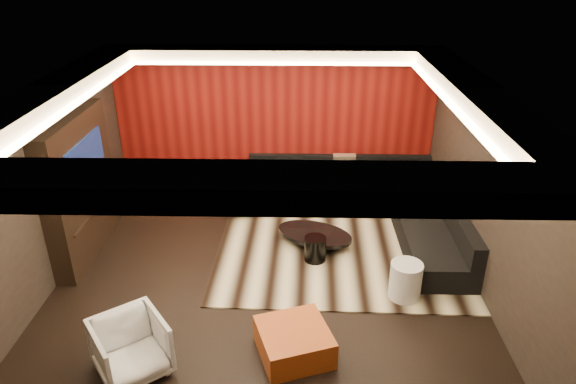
{
  "coord_description": "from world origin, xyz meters",
  "views": [
    {
      "loc": [
        0.46,
        -6.34,
        4.4
      ],
      "look_at": [
        0.3,
        0.6,
        1.05
      ],
      "focal_mm": 32.0,
      "sensor_mm": 36.0,
      "label": 1
    }
  ],
  "objects_px": {
    "drum_stool": "(315,249)",
    "armchair": "(131,348)",
    "coffee_table": "(315,238)",
    "orange_ottoman": "(294,342)",
    "sectional_sofa": "(370,202)",
    "white_side_table": "(405,281)"
  },
  "relations": [
    {
      "from": "drum_stool",
      "to": "armchair",
      "type": "relative_size",
      "value": 0.51
    },
    {
      "from": "white_side_table",
      "to": "armchair",
      "type": "distance_m",
      "value": 3.62
    },
    {
      "from": "coffee_table",
      "to": "armchair",
      "type": "bearing_deg",
      "value": -127.22
    },
    {
      "from": "coffee_table",
      "to": "drum_stool",
      "type": "bearing_deg",
      "value": -90.48
    },
    {
      "from": "coffee_table",
      "to": "orange_ottoman",
      "type": "height_order",
      "value": "orange_ottoman"
    },
    {
      "from": "coffee_table",
      "to": "white_side_table",
      "type": "bearing_deg",
      "value": -48.47
    },
    {
      "from": "coffee_table",
      "to": "orange_ottoman",
      "type": "bearing_deg",
      "value": -97.0
    },
    {
      "from": "drum_stool",
      "to": "orange_ottoman",
      "type": "distance_m",
      "value": 2.03
    },
    {
      "from": "coffee_table",
      "to": "drum_stool",
      "type": "distance_m",
      "value": 0.48
    },
    {
      "from": "armchair",
      "to": "white_side_table",
      "type": "bearing_deg",
      "value": -13.41
    },
    {
      "from": "coffee_table",
      "to": "sectional_sofa",
      "type": "xyz_separation_m",
      "value": [
        1.01,
        1.05,
        0.14
      ]
    },
    {
      "from": "white_side_table",
      "to": "sectional_sofa",
      "type": "relative_size",
      "value": 0.15
    },
    {
      "from": "coffee_table",
      "to": "armchair",
      "type": "height_order",
      "value": "armchair"
    },
    {
      "from": "white_side_table",
      "to": "orange_ottoman",
      "type": "xyz_separation_m",
      "value": [
        -1.51,
        -1.12,
        -0.1
      ]
    },
    {
      "from": "white_side_table",
      "to": "sectional_sofa",
      "type": "xyz_separation_m",
      "value": [
        -0.19,
        2.41,
        -0.01
      ]
    },
    {
      "from": "coffee_table",
      "to": "orange_ottoman",
      "type": "distance_m",
      "value": 2.49
    },
    {
      "from": "drum_stool",
      "to": "orange_ottoman",
      "type": "height_order",
      "value": "drum_stool"
    },
    {
      "from": "coffee_table",
      "to": "white_side_table",
      "type": "height_order",
      "value": "white_side_table"
    },
    {
      "from": "orange_ottoman",
      "to": "sectional_sofa",
      "type": "height_order",
      "value": "sectional_sofa"
    },
    {
      "from": "sectional_sofa",
      "to": "white_side_table",
      "type": "bearing_deg",
      "value": -85.44
    },
    {
      "from": "orange_ottoman",
      "to": "sectional_sofa",
      "type": "distance_m",
      "value": 3.76
    },
    {
      "from": "orange_ottoman",
      "to": "white_side_table",
      "type": "bearing_deg",
      "value": 36.58
    }
  ]
}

